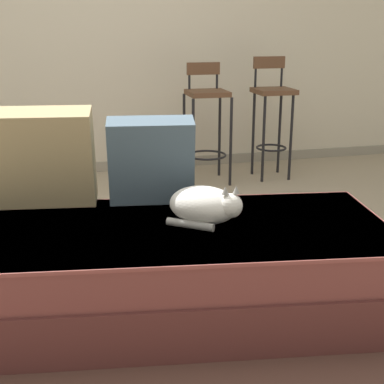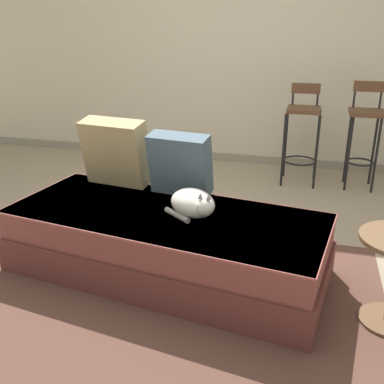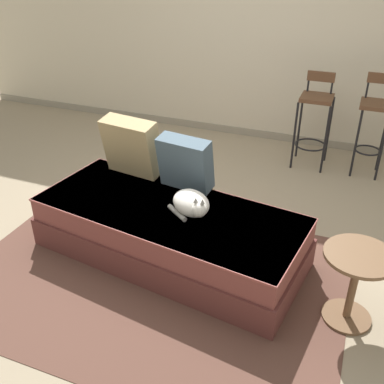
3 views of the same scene
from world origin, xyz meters
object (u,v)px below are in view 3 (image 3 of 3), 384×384
throw_pillow_middle (185,163)px  couch (169,231)px  bar_stool_near_window (315,114)px  cat (192,204)px  throw_pillow_corner (132,147)px  side_table (355,278)px  bar_stool_by_doorway (375,117)px

throw_pillow_middle → couch: bearing=-89.6°
bar_stool_near_window → cat: bearing=-105.6°
cat → bar_stool_near_window: bar_stool_near_window is taller
throw_pillow_corner → side_table: throw_pillow_corner is taller
cat → side_table: (1.18, -0.19, -0.17)m
couch → cat: size_ratio=5.40×
cat → side_table: bearing=-9.4°
throw_pillow_corner → throw_pillow_middle: 0.52m
throw_pillow_middle → side_table: bearing=-21.5°
couch → throw_pillow_middle: 0.55m
cat → side_table: 1.20m
throw_pillow_corner → throw_pillow_middle: (0.51, -0.07, -0.03)m
throw_pillow_middle → bar_stool_by_doorway: size_ratio=0.44×
bar_stool_by_doorway → bar_stool_near_window: bearing=-179.8°
cat → bar_stool_near_window: 2.14m
throw_pillow_corner → bar_stool_by_doorway: size_ratio=0.49×
couch → bar_stool_by_doorway: 2.49m
throw_pillow_middle → bar_stool_near_window: bar_stool_near_window is taller
bar_stool_near_window → bar_stool_by_doorway: (0.58, 0.00, 0.04)m
bar_stool_near_window → side_table: size_ratio=1.88×
throw_pillow_corner → bar_stool_near_window: bearing=52.2°
throw_pillow_corner → bar_stool_near_window: size_ratio=0.51×
cat → bar_stool_by_doorway: bearing=60.6°
couch → bar_stool_near_window: 2.22m
throw_pillow_corner → cat: throw_pillow_corner is taller
bar_stool_near_window → side_table: 2.35m
throw_pillow_middle → cat: throw_pillow_middle is taller
side_table → couch: bearing=171.7°
couch → side_table: bearing=-8.3°
throw_pillow_corner → bar_stool_by_doorway: bar_stool_by_doorway is taller
couch → throw_pillow_corner: bearing=141.0°
throw_pillow_middle → bar_stool_by_doorway: bearing=51.8°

